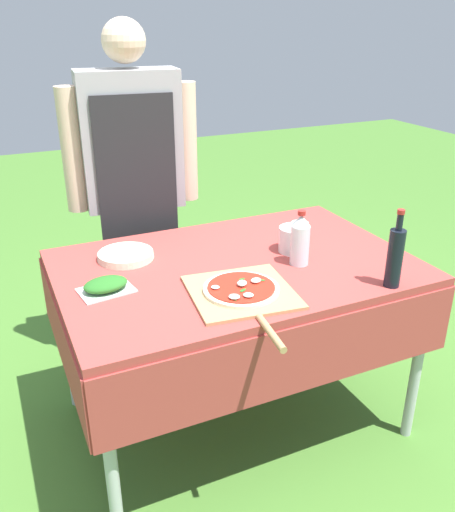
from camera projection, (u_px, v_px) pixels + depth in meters
The scene contains 10 objects.
ground_plane at pixel (235, 417), 2.55m from camera, with size 12.00×12.00×0.00m, color #477A2D.
prep_table at pixel (236, 281), 2.26m from camera, with size 1.45×0.97×0.80m.
person_cook at pixel (133, 175), 2.64m from camera, with size 0.65×0.25×1.73m.
pizza_on_peel at pixel (242, 292), 1.97m from camera, with size 0.41×0.60×0.05m.
oil_bottle at pixel (395, 256), 1.99m from camera, with size 0.06×0.06×0.30m.
water_bottle at pixel (300, 239), 2.18m from camera, with size 0.08×0.08×0.23m.
herb_container at pixel (106, 285), 1.99m from camera, with size 0.21×0.16×0.05m.
mixing_tub at pixel (294, 239), 2.32m from camera, with size 0.13×0.13×0.11m, color silver.
plate_stack at pixel (126, 255), 2.26m from camera, with size 0.23×0.23×0.03m.
sauce_jar at pixel (299, 232), 2.45m from camera, with size 0.08×0.08×0.08m.
Camera 1 is at (-0.87, -1.82, 1.74)m, focal length 38.00 mm.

